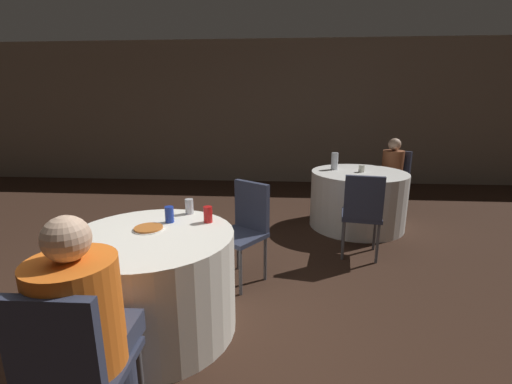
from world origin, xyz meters
TOP-DOWN VIEW (x-y plane):
  - ground_plane at (0.00, 0.00)m, footprint 16.00×16.00m
  - wall_back at (0.00, 4.91)m, footprint 16.00×0.06m
  - table_near at (-0.07, -0.04)m, footprint 1.14×1.14m
  - table_far at (1.83, 2.28)m, footprint 1.23×1.23m
  - chair_near_south at (-0.04, -1.02)m, footprint 0.41×0.41m
  - chair_near_northeast at (0.50, 0.77)m, footprint 0.56×0.56m
  - chair_far_northeast at (2.53, 3.04)m, footprint 0.57×0.57m
  - chair_far_south at (1.66, 1.27)m, footprint 0.46×0.47m
  - person_orange_shirt at (-0.05, -0.87)m, footprint 0.38×0.53m
  - person_floral_shirt at (2.41, 2.91)m, footprint 0.44×0.45m
  - pizza_plate_near at (-0.11, 0.05)m, footprint 0.22×0.22m
  - soda_can_blue at (-0.01, 0.21)m, footprint 0.07×0.07m
  - soda_can_silver at (0.09, 0.42)m, footprint 0.07×0.07m
  - soda_can_red at (0.28, 0.23)m, footprint 0.07×0.07m
  - bottle_far at (1.53, 2.43)m, footprint 0.09×0.09m
  - cup_far at (1.86, 2.28)m, footprint 0.07×0.07m

SIDE VIEW (x-z plane):
  - ground_plane at x=0.00m, z-range 0.00..0.00m
  - table_near at x=-0.07m, z-range 0.00..0.74m
  - table_far at x=1.83m, z-range 0.00..0.74m
  - chair_near_south at x=-0.04m, z-range 0.09..1.00m
  - chair_near_northeast at x=0.50m, z-range 0.09..1.00m
  - chair_far_northeast at x=2.53m, z-range 0.09..1.00m
  - chair_far_south at x=1.66m, z-range 0.09..1.00m
  - person_floral_shirt at x=2.41m, z-range 0.00..1.10m
  - person_orange_shirt at x=-0.05m, z-range 0.02..1.19m
  - pizza_plate_near at x=-0.11m, z-range 0.73..0.75m
  - cup_far at x=1.86m, z-range 0.74..0.83m
  - soda_can_blue at x=-0.01m, z-range 0.74..0.86m
  - soda_can_silver at x=0.09m, z-range 0.74..0.86m
  - soda_can_red at x=0.28m, z-range 0.74..0.86m
  - bottle_far at x=1.53m, z-range 0.74..0.96m
  - wall_back at x=0.00m, z-range 0.00..2.80m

